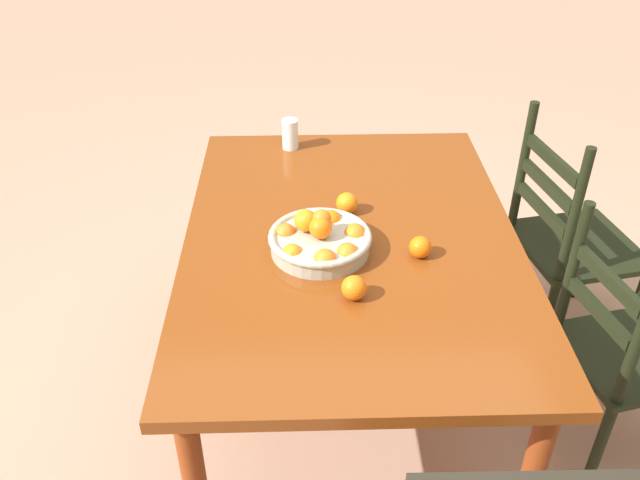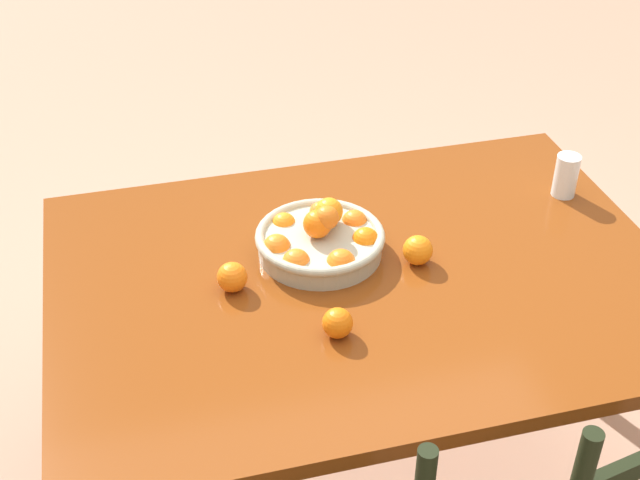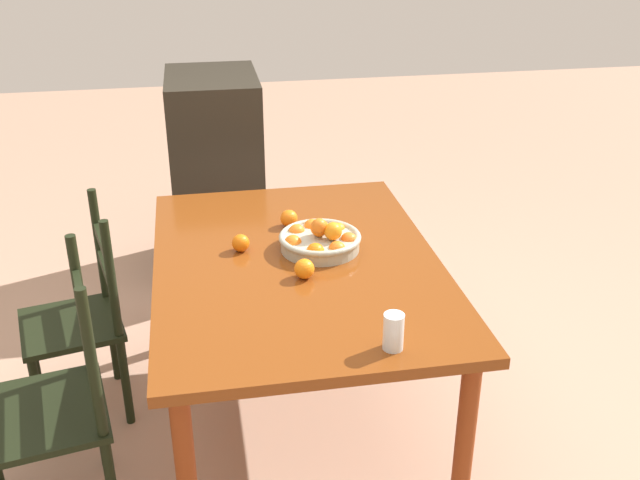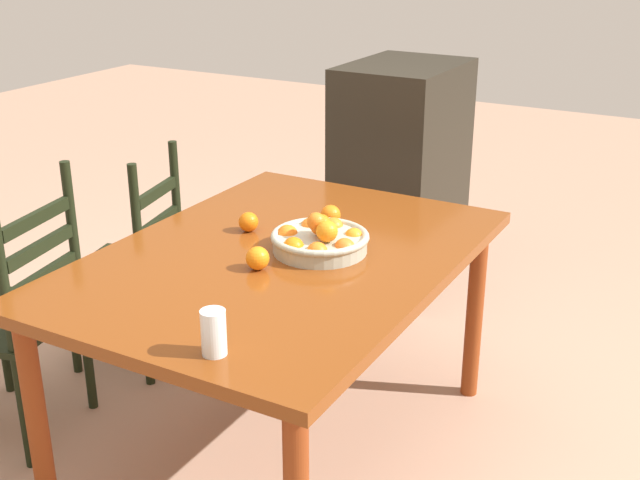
# 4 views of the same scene
# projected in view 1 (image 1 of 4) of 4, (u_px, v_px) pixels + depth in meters

# --- Properties ---
(ground_plane) EXTENTS (12.00, 12.00, 0.00)m
(ground_plane) POSITION_uv_depth(u_px,v_px,m) (346.00, 396.00, 2.59)
(ground_plane) COLOR tan
(dining_table) EXTENTS (1.51, 1.08, 0.76)m
(dining_table) POSITION_uv_depth(u_px,v_px,m) (351.00, 255.00, 2.21)
(dining_table) COLOR brown
(dining_table) RESTS_ON ground
(chair_near_window) EXTENTS (0.52, 0.52, 0.99)m
(chair_near_window) POSITION_uv_depth(u_px,v_px,m) (567.00, 243.00, 2.64)
(chair_near_window) COLOR black
(chair_near_window) RESTS_ON ground
(chair_by_cabinet) EXTENTS (0.47, 0.47, 0.93)m
(chair_by_cabinet) POSITION_uv_depth(u_px,v_px,m) (619.00, 356.00, 2.17)
(chair_by_cabinet) COLOR black
(chair_by_cabinet) RESTS_ON ground
(fruit_bowl) EXTENTS (0.32, 0.32, 0.14)m
(fruit_bowl) POSITION_uv_depth(u_px,v_px,m) (320.00, 239.00, 2.07)
(fruit_bowl) COLOR #A7AB97
(fruit_bowl) RESTS_ON dining_table
(orange_loose_0) EXTENTS (0.07, 0.07, 0.07)m
(orange_loose_0) POSITION_uv_depth(u_px,v_px,m) (354.00, 288.00, 1.88)
(orange_loose_0) COLOR orange
(orange_loose_0) RESTS_ON dining_table
(orange_loose_1) EXTENTS (0.07, 0.07, 0.07)m
(orange_loose_1) POSITION_uv_depth(u_px,v_px,m) (420.00, 247.00, 2.05)
(orange_loose_1) COLOR orange
(orange_loose_1) RESTS_ON dining_table
(orange_loose_2) EXTENTS (0.07, 0.07, 0.07)m
(orange_loose_2) POSITION_uv_depth(u_px,v_px,m) (347.00, 203.00, 2.26)
(orange_loose_2) COLOR orange
(orange_loose_2) RESTS_ON dining_table
(drinking_glass) EXTENTS (0.06, 0.06, 0.12)m
(drinking_glass) POSITION_uv_depth(u_px,v_px,m) (290.00, 134.00, 2.65)
(drinking_glass) COLOR silver
(drinking_glass) RESTS_ON dining_table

